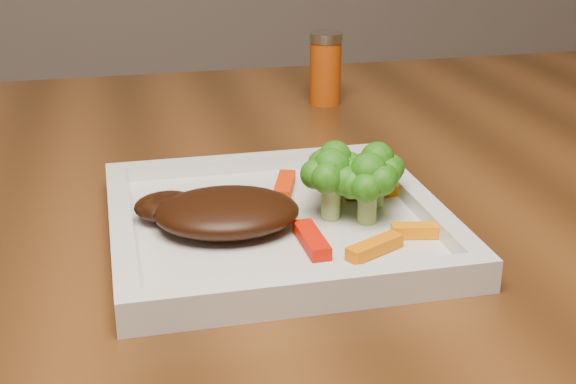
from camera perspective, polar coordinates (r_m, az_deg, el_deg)
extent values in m
cube|color=silver|center=(0.67, -0.84, -2.54)|extent=(0.27, 0.27, 0.01)
ellipsoid|color=black|center=(0.65, -4.35, -1.42)|extent=(0.13, 0.10, 0.03)
cube|color=orange|center=(0.61, 6.18, -3.91)|extent=(0.05, 0.03, 0.01)
cube|color=orange|center=(0.64, 9.54, -2.71)|extent=(0.05, 0.02, 0.01)
cube|color=red|center=(0.62, 1.69, -3.40)|extent=(0.02, 0.06, 0.01)
cube|color=#CD6E03|center=(0.72, 6.33, 0.20)|extent=(0.06, 0.02, 0.01)
cube|color=red|center=(0.72, -0.23, 0.48)|extent=(0.03, 0.06, 0.01)
cylinder|color=#A63E09|center=(1.04, 2.68, 8.77)|extent=(0.04, 0.04, 0.09)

